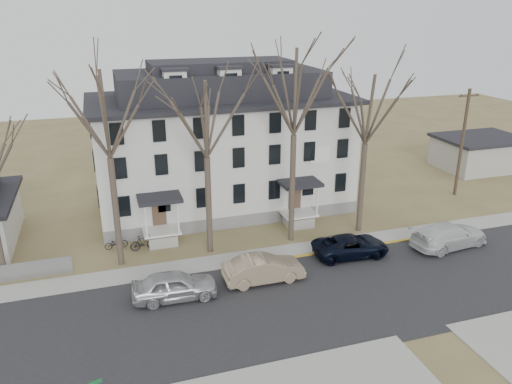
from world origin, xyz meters
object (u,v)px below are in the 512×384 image
object	(u,v)px
tree_mid_right	(368,104)
car_navy	(351,246)
utility_pole_far	(462,142)
bicycle_left	(116,244)
car_white	(449,236)
tree_mid_left	(205,114)
tree_far_left	(105,108)
car_tan	(264,269)
car_silver	(175,286)
bicycle_right	(144,243)
boarding_house	(222,144)
tree_center	(295,86)

from	to	relation	value
tree_mid_right	car_navy	size ratio (longest dim) A/B	2.46
utility_pole_far	bicycle_left	bearing A→B (deg)	-176.32
car_white	bicycle_left	distance (m)	23.35
tree_mid_left	tree_mid_right	bearing A→B (deg)	0.00
tree_far_left	car_tan	distance (m)	13.54
tree_mid_left	car_silver	size ratio (longest dim) A/B	2.60
bicycle_right	tree_mid_left	bearing A→B (deg)	-112.83
car_silver	tree_far_left	bearing A→B (deg)	30.06
boarding_house	tree_far_left	size ratio (longest dim) A/B	1.52
car_tan	bicycle_right	world-z (taller)	car_tan
car_navy	tree_far_left	bearing A→B (deg)	80.05
car_silver	bicycle_left	world-z (taller)	car_silver
car_silver	car_white	bearing A→B (deg)	-84.81
car_tan	bicycle_left	bearing A→B (deg)	49.42
tree_center	car_navy	world-z (taller)	tree_center
tree_mid_left	utility_pole_far	bearing A→B (deg)	10.13
car_white	car_tan	bearing A→B (deg)	84.71
tree_mid_right	bicycle_left	distance (m)	20.06
car_tan	car_white	world-z (taller)	car_white
car_silver	car_white	distance (m)	19.45
boarding_house	tree_mid_right	xyz separation A→B (m)	(8.50, -8.15, 4.22)
boarding_house	car_silver	distance (m)	15.50
boarding_house	bicycle_left	size ratio (longest dim) A/B	13.06
tree_far_left	bicycle_left	xyz separation A→B (m)	(-0.19, 2.29, -9.93)
utility_pole_far	car_tan	size ratio (longest dim) A/B	1.90
car_white	bicycle_right	xyz separation A→B (m)	(-20.55, 5.91, -0.29)
boarding_house	car_tan	distance (m)	13.91
utility_pole_far	car_tan	distance (m)	23.50
car_navy	bicycle_right	size ratio (longest dim) A/B	2.78
boarding_house	tree_far_left	xyz separation A→B (m)	(-9.00, -8.15, 4.96)
car_tan	car_navy	bearing A→B (deg)	-78.21
utility_pole_far	bicycle_right	distance (m)	28.33
car_navy	car_white	xyz separation A→B (m)	(7.25, -0.82, 0.13)
tree_center	bicycle_right	distance (m)	14.85
tree_mid_right	car_white	bearing A→B (deg)	-43.28
utility_pole_far	car_silver	xyz separation A→B (m)	(-26.75, -9.48, -4.07)
tree_far_left	tree_mid_left	size ratio (longest dim) A/B	1.08
tree_far_left	tree_center	distance (m)	12.02
bicycle_left	bicycle_right	bearing A→B (deg)	-119.78
car_silver	car_tan	world-z (taller)	car_silver
boarding_house	tree_mid_right	distance (m)	12.51
car_tan	car_navy	world-z (taller)	car_tan
car_navy	bicycle_left	world-z (taller)	car_navy
boarding_house	car_navy	world-z (taller)	boarding_house
boarding_house	tree_far_left	world-z (taller)	tree_far_left
car_white	tree_mid_left	bearing A→B (deg)	67.18
boarding_house	tree_mid_left	size ratio (longest dim) A/B	1.63
boarding_house	tree_center	size ratio (longest dim) A/B	1.41
utility_pole_far	bicycle_right	xyz separation A→B (m)	(-27.87, -2.69, -4.34)
tree_center	bicycle_right	xyz separation A→B (m)	(-10.37, 1.51, -10.53)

